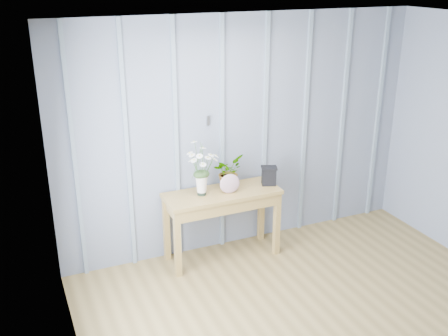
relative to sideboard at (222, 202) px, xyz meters
name	(u,v)px	position (x,y,z in m)	size (l,w,h in m)	color
room_shell	(317,91)	(0.35, -1.08, 1.35)	(4.00, 4.50, 2.50)	gray
sideboard	(222,202)	(0.00, 0.00, 0.00)	(1.20, 0.45, 0.75)	olive
daisy_vase	(201,161)	(-0.22, 0.02, 0.47)	(0.41, 0.31, 0.58)	black
spider_plant	(228,172)	(0.11, 0.10, 0.28)	(0.31, 0.27, 0.34)	#233D1A
felt_disc_vessel	(230,184)	(0.06, -0.06, 0.22)	(0.21, 0.06, 0.21)	#814363
carved_box	(269,176)	(0.53, -0.02, 0.22)	(0.20, 0.18, 0.20)	black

